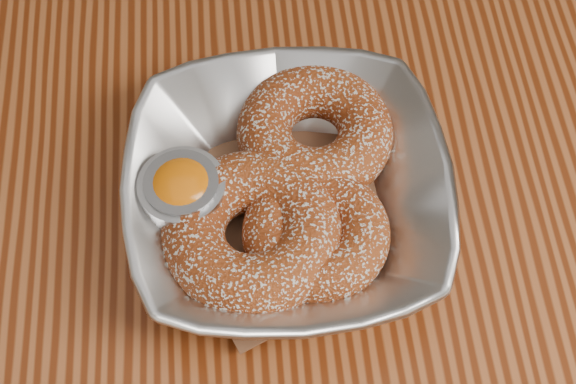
{
  "coord_description": "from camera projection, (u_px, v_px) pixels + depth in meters",
  "views": [
    {
      "loc": [
        -0.12,
        -0.3,
        1.22
      ],
      "look_at": [
        -0.09,
        -0.05,
        0.78
      ],
      "focal_mm": 50.0,
      "sensor_mm": 36.0,
      "label": 1
    }
  ],
  "objects": [
    {
      "name": "parchment",
      "position": [
        288.0,
        208.0,
        0.52
      ],
      "size": [
        0.19,
        0.19,
        0.0
      ],
      "primitive_type": "cube",
      "rotation": [
        0.0,
        0.0,
        0.42
      ],
      "color": "brown",
      "rests_on": "table"
    },
    {
      "name": "table",
      "position": [
        398.0,
        210.0,
        0.64
      ],
      "size": [
        1.2,
        0.8,
        0.75
      ],
      "color": "brown",
      "rests_on": "ground_plane"
    },
    {
      "name": "donut_extra",
      "position": [
        252.0,
        232.0,
        0.49
      ],
      "size": [
        0.11,
        0.11,
        0.04
      ],
      "primitive_type": "torus",
      "rotation": [
        0.0,
        0.0,
        -0.01
      ],
      "color": "maroon",
      "rests_on": "parchment"
    },
    {
      "name": "donut_front",
      "position": [
        316.0,
        233.0,
        0.49
      ],
      "size": [
        0.12,
        0.12,
        0.03
      ],
      "primitive_type": "torus",
      "rotation": [
        0.0,
        0.0,
        0.45
      ],
      "color": "maroon",
      "rests_on": "parchment"
    },
    {
      "name": "serving_bowl",
      "position": [
        288.0,
        196.0,
        0.51
      ],
      "size": [
        0.2,
        0.2,
        0.05
      ],
      "primitive_type": "imported",
      "color": "#B8BABF",
      "rests_on": "table"
    },
    {
      "name": "donut_back",
      "position": [
        315.0,
        132.0,
        0.53
      ],
      "size": [
        0.13,
        0.13,
        0.04
      ],
      "primitive_type": "torus",
      "rotation": [
        0.0,
        0.0,
        -0.37
      ],
      "color": "maroon",
      "rests_on": "parchment"
    },
    {
      "name": "ramekin",
      "position": [
        184.0,
        196.0,
        0.5
      ],
      "size": [
        0.05,
        0.05,
        0.05
      ],
      "color": "#B8BABF",
      "rests_on": "table"
    }
  ]
}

